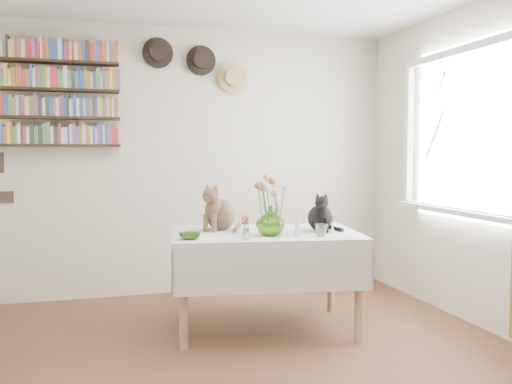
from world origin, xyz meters
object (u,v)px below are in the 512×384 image
object	(u,v)px
bookshelf_unit	(60,94)
dining_table	(265,256)
tabby_cat	(221,206)
black_cat	(320,211)
flower_vase	(270,221)

from	to	relation	value
bookshelf_unit	dining_table	bearing A→B (deg)	-38.28
dining_table	tabby_cat	bearing A→B (deg)	142.94
tabby_cat	black_cat	world-z (taller)	tabby_cat
tabby_cat	bookshelf_unit	distance (m)	1.80
dining_table	bookshelf_unit	distance (m)	2.31
dining_table	tabby_cat	size ratio (longest dim) A/B	4.07
bookshelf_unit	tabby_cat	bearing A→B (deg)	-38.57
flower_vase	bookshelf_unit	bearing A→B (deg)	137.52
black_cat	bookshelf_unit	xyz separation A→B (m)	(-1.93, 1.22, 0.95)
tabby_cat	flower_vase	distance (m)	0.49
tabby_cat	bookshelf_unit	size ratio (longest dim) A/B	0.37
flower_vase	black_cat	bearing A→B (deg)	17.65
flower_vase	bookshelf_unit	world-z (taller)	bookshelf_unit
dining_table	flower_vase	xyz separation A→B (m)	(-0.02, -0.18, 0.29)
dining_table	flower_vase	size ratio (longest dim) A/B	7.00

